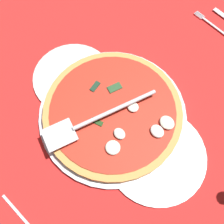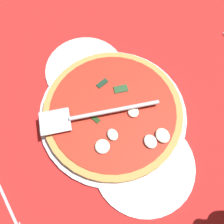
{
  "view_description": "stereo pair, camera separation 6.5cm",
  "coord_description": "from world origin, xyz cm",
  "px_view_note": "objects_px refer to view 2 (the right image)",
  "views": [
    {
      "loc": [
        -22.21,
        16.97,
        62.73
      ],
      "look_at": [
        -2.89,
        0.22,
        2.49
      ],
      "focal_mm": 42.12,
      "sensor_mm": 36.0,
      "label": 1
    },
    {
      "loc": [
        -25.83,
        11.52,
        62.73
      ],
      "look_at": [
        -2.89,
        0.22,
        2.49
      ],
      "focal_mm": 42.12,
      "sensor_mm": 36.0,
      "label": 2
    }
  ],
  "objects_px": {
    "dinner_plate_right": "(85,70)",
    "pizza_server": "(93,114)",
    "dinner_plate_left": "(144,165)",
    "pizza": "(112,113)"
  },
  "relations": [
    {
      "from": "dinner_plate_right",
      "to": "pizza_server",
      "type": "xyz_separation_m",
      "value": [
        -0.15,
        0.04,
        0.04
      ]
    },
    {
      "from": "pizza",
      "to": "pizza_server",
      "type": "xyz_separation_m",
      "value": [
        0.01,
        0.05,
        0.03
      ]
    },
    {
      "from": "pizza",
      "to": "pizza_server",
      "type": "relative_size",
      "value": 1.19
    },
    {
      "from": "dinner_plate_right",
      "to": "pizza_server",
      "type": "bearing_deg",
      "value": 165.46
    },
    {
      "from": "dinner_plate_right",
      "to": "pizza_server",
      "type": "relative_size",
      "value": 0.74
    },
    {
      "from": "pizza",
      "to": "pizza_server",
      "type": "height_order",
      "value": "pizza_server"
    },
    {
      "from": "dinner_plate_left",
      "to": "dinner_plate_right",
      "type": "height_order",
      "value": "same"
    },
    {
      "from": "dinner_plate_right",
      "to": "pizza_server",
      "type": "height_order",
      "value": "pizza_server"
    },
    {
      "from": "dinner_plate_left",
      "to": "dinner_plate_right",
      "type": "xyz_separation_m",
      "value": [
        0.3,
        0.02,
        0.0
      ]
    },
    {
      "from": "dinner_plate_right",
      "to": "pizza",
      "type": "relative_size",
      "value": 0.62
    }
  ]
}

